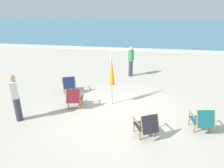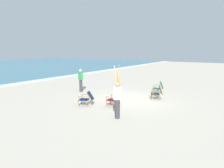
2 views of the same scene
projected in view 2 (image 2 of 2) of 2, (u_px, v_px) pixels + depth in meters
ground_plane at (130, 100)px, 12.14m from camera, size 80.00×80.00×0.00m
surf_band at (22, 83)px, 18.17m from camera, size 80.00×1.10×0.06m
beach_chair_front_left at (114, 98)px, 10.69m from camera, size 0.66×0.75×0.82m
beach_chair_back_right at (158, 92)px, 12.15m from camera, size 0.83×0.88×0.81m
beach_chair_front_right at (159, 87)px, 13.84m from camera, size 0.68×0.78×0.81m
beach_chair_far_center at (87, 98)px, 10.81m from camera, size 0.84×0.94×0.77m
umbrella_furled_orange at (117, 77)px, 11.96m from camera, size 0.33×0.45×2.11m
person_near_chairs at (81, 80)px, 14.29m from camera, size 0.29×0.38×1.63m
person_by_waterline at (117, 100)px, 8.69m from camera, size 0.36×0.39×1.63m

